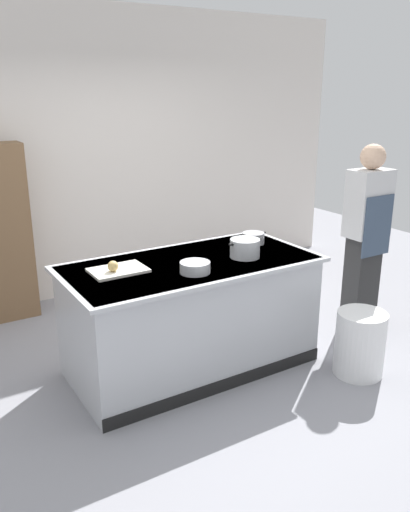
% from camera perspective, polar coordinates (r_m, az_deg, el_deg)
% --- Properties ---
extents(ground_plane, '(10.00, 10.00, 0.00)m').
position_cam_1_polar(ground_plane, '(4.41, -1.42, -11.81)').
color(ground_plane, gray).
extents(back_wall, '(6.40, 0.12, 3.00)m').
position_cam_1_polar(back_wall, '(5.78, -12.33, 10.69)').
color(back_wall, silver).
rests_on(back_wall, ground_plane).
extents(counter_island, '(1.98, 0.98, 0.90)m').
position_cam_1_polar(counter_island, '(4.20, -1.47, -6.28)').
color(counter_island, '#B7BABF').
rests_on(counter_island, ground_plane).
extents(cutting_board, '(0.40, 0.28, 0.02)m').
position_cam_1_polar(cutting_board, '(3.87, -9.40, -1.54)').
color(cutting_board, silver).
rests_on(cutting_board, counter_island).
extents(onion, '(0.08, 0.08, 0.08)m').
position_cam_1_polar(onion, '(3.81, -9.95, -1.09)').
color(onion, tan).
rests_on(onion, cutting_board).
extents(stock_pot, '(0.30, 0.23, 0.15)m').
position_cam_1_polar(stock_pot, '(4.14, 4.35, 0.85)').
color(stock_pot, '#B7BABF').
rests_on(stock_pot, counter_island).
extents(sauce_pan, '(0.25, 0.19, 0.10)m').
position_cam_1_polar(sauce_pan, '(4.52, 5.26, 1.95)').
color(sauce_pan, '#99999E').
rests_on(sauce_pan, counter_island).
extents(mixing_bowl, '(0.22, 0.22, 0.08)m').
position_cam_1_polar(mixing_bowl, '(3.79, -1.09, -1.24)').
color(mixing_bowl, '#B7BABF').
rests_on(mixing_bowl, counter_island).
extents(trash_bin, '(0.39, 0.39, 0.52)m').
position_cam_1_polar(trash_bin, '(4.35, 16.46, -9.09)').
color(trash_bin, white).
rests_on(trash_bin, ground_plane).
extents(person_chef, '(0.38, 0.25, 1.72)m').
position_cam_1_polar(person_chef, '(4.95, 17.05, 2.23)').
color(person_chef, '#292929').
rests_on(person_chef, ground_plane).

